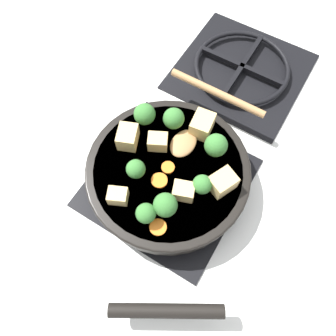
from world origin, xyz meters
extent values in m
plane|color=silver|center=(0.00, 0.00, 0.00)|extent=(2.40, 2.40, 0.00)
cube|color=black|center=(0.00, 0.00, 0.00)|extent=(0.31, 0.31, 0.01)
torus|color=black|center=(0.00, 0.00, 0.02)|extent=(0.24, 0.24, 0.01)
cube|color=black|center=(0.00, 0.00, 0.02)|extent=(0.01, 0.23, 0.01)
cube|color=black|center=(0.00, 0.00, 0.02)|extent=(0.23, 0.01, 0.01)
cube|color=black|center=(0.00, 0.36, 0.00)|extent=(0.31, 0.31, 0.01)
torus|color=black|center=(0.00, 0.36, 0.02)|extent=(0.24, 0.24, 0.01)
cube|color=black|center=(0.00, 0.36, 0.02)|extent=(0.01, 0.23, 0.01)
cube|color=black|center=(0.00, 0.36, 0.02)|extent=(0.23, 0.01, 0.01)
cylinder|color=black|center=(0.00, 0.00, 0.05)|extent=(0.32, 0.32, 0.05)
cylinder|color=brown|center=(0.00, 0.00, 0.06)|extent=(0.29, 0.29, 0.04)
torus|color=black|center=(0.00, 0.00, 0.07)|extent=(0.33, 0.33, 0.01)
cylinder|color=black|center=(0.13, -0.22, 0.06)|extent=(0.18, 0.12, 0.02)
ellipsoid|color=#A87A4C|center=(0.00, 0.06, 0.08)|extent=(0.05, 0.07, 0.01)
cylinder|color=#A87A4C|center=(0.00, 0.21, 0.08)|extent=(0.22, 0.02, 0.02)
cube|color=#DBB770|center=(0.01, 0.11, 0.10)|extent=(0.05, 0.05, 0.04)
cube|color=#DBB770|center=(-0.10, 0.01, 0.10)|extent=(0.05, 0.06, 0.04)
cube|color=#DBB770|center=(0.05, -0.03, 0.09)|extent=(0.05, 0.04, 0.03)
cube|color=#DBB770|center=(-0.05, -0.10, 0.09)|extent=(0.04, 0.04, 0.03)
cube|color=#DBB770|center=(0.11, 0.02, 0.10)|extent=(0.05, 0.06, 0.04)
cube|color=#DBB770|center=(-0.04, 0.03, 0.09)|extent=(0.05, 0.04, 0.03)
cylinder|color=#709956|center=(-0.10, 0.07, 0.08)|extent=(0.01, 0.01, 0.01)
sphere|color=#387533|center=(-0.10, 0.07, 0.11)|extent=(0.04, 0.04, 0.04)
cylinder|color=#709956|center=(0.08, -0.01, 0.08)|extent=(0.01, 0.01, 0.01)
sphere|color=#387533|center=(0.08, -0.01, 0.10)|extent=(0.04, 0.04, 0.04)
cylinder|color=#709956|center=(0.02, -0.11, 0.08)|extent=(0.01, 0.01, 0.01)
sphere|color=#387533|center=(0.02, -0.11, 0.10)|extent=(0.04, 0.04, 0.04)
cylinder|color=#709956|center=(-0.04, 0.09, 0.08)|extent=(0.01, 0.01, 0.01)
sphere|color=#387533|center=(-0.04, 0.09, 0.10)|extent=(0.04, 0.04, 0.04)
cylinder|color=#709956|center=(0.04, -0.08, 0.08)|extent=(0.01, 0.01, 0.01)
sphere|color=#387533|center=(0.04, -0.08, 0.11)|extent=(0.04, 0.04, 0.04)
cylinder|color=#709956|center=(-0.04, -0.04, 0.08)|extent=(0.01, 0.01, 0.01)
sphere|color=#387533|center=(-0.04, -0.04, 0.10)|extent=(0.04, 0.04, 0.04)
cylinder|color=#709956|center=(0.06, 0.08, 0.08)|extent=(0.01, 0.01, 0.01)
sphere|color=#387533|center=(0.06, 0.08, 0.11)|extent=(0.05, 0.05, 0.05)
cylinder|color=orange|center=(0.00, 0.00, 0.08)|extent=(0.03, 0.03, 0.01)
cylinder|color=orange|center=(0.05, -0.11, 0.08)|extent=(0.03, 0.03, 0.01)
cylinder|color=orange|center=(0.00, -0.03, 0.08)|extent=(0.03, 0.03, 0.01)
camera|label=1|loc=(0.14, -0.23, 0.66)|focal=35.00mm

